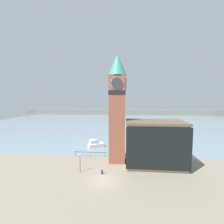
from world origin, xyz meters
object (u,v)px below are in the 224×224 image
Objects in this scene: mooring_bollard_near at (102,172)px; clock_tower at (117,106)px; pier_building at (155,143)px; boat_near at (95,144)px; lamp_post at (80,159)px.

clock_tower is at bearing 67.68° from mooring_bollard_near.
pier_building is 14.71× the size of mooring_bollard_near.
pier_building reaches higher than boat_near.
pier_building is at bearing 24.44° from mooring_bollard_near.
boat_near is 16.33m from mooring_bollard_near.
lamp_post is at bearing -140.08° from clock_tower.
clock_tower is 11.35m from pier_building.
lamp_post reaches higher than boat_near.
lamp_post is (0.01, -15.29, 1.68)m from boat_near.
boat_near is 1.42× the size of lamp_post.
mooring_bollard_near is (-2.55, -6.22, -12.19)m from clock_tower.
clock_tower is 13.56m from lamp_post.
clock_tower is at bearing 170.23° from pier_building.
mooring_bollard_near is at bearing -103.79° from boat_near.
clock_tower is 4.74× the size of boat_near.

